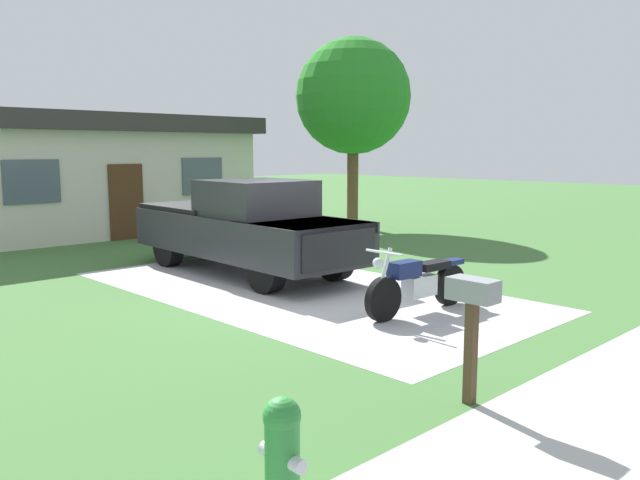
# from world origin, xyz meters

# --- Properties ---
(ground_plane) EXTENTS (80.00, 80.00, 0.00)m
(ground_plane) POSITION_xyz_m (0.00, 0.00, 0.00)
(ground_plane) COLOR #427036
(driveway_pad) EXTENTS (4.48, 8.57, 0.01)m
(driveway_pad) POSITION_xyz_m (0.00, 0.00, 0.00)
(driveway_pad) COLOR #B1B1B1
(driveway_pad) RESTS_ON ground
(motorcycle) EXTENTS (2.21, 0.70, 1.09)m
(motorcycle) POSITION_xyz_m (0.25, -2.43, 0.47)
(motorcycle) COLOR black
(motorcycle) RESTS_ON ground
(pickup_truck) EXTENTS (2.22, 5.70, 1.90)m
(pickup_truck) POSITION_xyz_m (0.35, 2.08, 0.95)
(pickup_truck) COLOR black
(pickup_truck) RESTS_ON ground
(fire_hydrant) EXTENTS (0.32, 0.40, 0.87)m
(fire_hydrant) POSITION_xyz_m (-4.88, -5.25, 0.43)
(fire_hydrant) COLOR #2D8C38
(fire_hydrant) RESTS_ON ground
(mailbox) EXTENTS (0.26, 0.48, 1.26)m
(mailbox) POSITION_xyz_m (-2.23, -4.99, 0.98)
(mailbox) COLOR #4C3823
(mailbox) RESTS_ON ground
(shade_tree) EXTENTS (3.64, 3.64, 5.98)m
(shade_tree) POSITION_xyz_m (7.54, 5.82, 4.14)
(shade_tree) COLOR brown
(shade_tree) RESTS_ON ground
(neighbor_house) EXTENTS (9.60, 5.60, 3.50)m
(neighbor_house) POSITION_xyz_m (0.95, 10.77, 1.79)
(neighbor_house) COLOR beige
(neighbor_house) RESTS_ON ground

